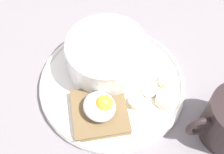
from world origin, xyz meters
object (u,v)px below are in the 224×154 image
at_px(oatmeal_bowl, 107,56).
at_px(banana_slice_right, 165,100).
at_px(toast_slice, 100,112).
at_px(banana_slice_back, 137,102).
at_px(poached_egg, 100,106).
at_px(banana_slice_front, 149,91).
at_px(banana_slice_left, 167,81).

xyz_separation_m(oatmeal_bowl, banana_slice_right, (0.12, 0.04, -0.03)).
height_order(toast_slice, banana_slice_back, banana_slice_back).
distance_m(poached_egg, banana_slice_back, 0.07).
distance_m(oatmeal_bowl, toast_slice, 0.10).
bearing_deg(banana_slice_back, banana_slice_front, 99.29).
bearing_deg(banana_slice_left, banana_slice_back, -87.77).
xyz_separation_m(oatmeal_bowl, banana_slice_left, (0.09, 0.07, -0.03)).
relative_size(oatmeal_bowl, poached_egg, 2.53).
bearing_deg(banana_slice_right, banana_slice_left, 134.38).
height_order(toast_slice, banana_slice_left, same).
height_order(banana_slice_front, banana_slice_back, banana_slice_back).
distance_m(toast_slice, banana_slice_back, 0.07).
xyz_separation_m(toast_slice, banana_slice_back, (0.02, 0.06, -0.00)).
relative_size(banana_slice_front, banana_slice_left, 0.96).
distance_m(oatmeal_bowl, banana_slice_back, 0.10).
bearing_deg(banana_slice_front, banana_slice_back, -80.71).
distance_m(oatmeal_bowl, banana_slice_front, 0.10).
relative_size(oatmeal_bowl, banana_slice_left, 3.73).
relative_size(toast_slice, poached_egg, 2.16).
height_order(oatmeal_bowl, poached_egg, oatmeal_bowl).
height_order(poached_egg, banana_slice_front, poached_egg).
bearing_deg(banana_slice_right, banana_slice_front, -160.99).
bearing_deg(oatmeal_bowl, banana_slice_right, 19.10).
relative_size(toast_slice, banana_slice_front, 3.32).
bearing_deg(banana_slice_front, toast_slice, -98.54).
bearing_deg(poached_egg, banana_slice_right, 67.48).
distance_m(banana_slice_front, banana_slice_back, 0.03).
bearing_deg(poached_egg, banana_slice_front, 81.91).
height_order(oatmeal_bowl, banana_slice_right, oatmeal_bowl).
bearing_deg(banana_slice_front, poached_egg, -98.09).
relative_size(toast_slice, banana_slice_back, 4.22).
bearing_deg(poached_egg, banana_slice_left, 83.13).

